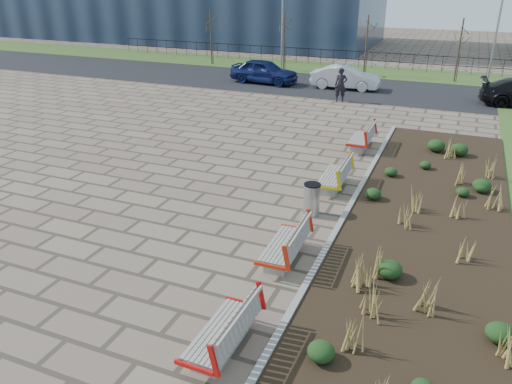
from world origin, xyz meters
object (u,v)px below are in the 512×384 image
at_px(bench_d, 360,137).
at_px(car_blue, 264,71).
at_px(pedestrian, 341,85).
at_px(lamp_west, 282,28).
at_px(bench_a, 221,329).
at_px(bench_b, 283,243).
at_px(car_silver, 345,77).
at_px(lamp_east, 496,37).
at_px(bench_c, 333,174).
at_px(litter_bin, 312,200).

height_order(bench_d, car_blue, car_blue).
height_order(pedestrian, lamp_west, lamp_west).
xyz_separation_m(bench_a, bench_b, (0.00, 3.58, 0.00)).
distance_m(bench_b, car_silver, 20.75).
distance_m(car_blue, lamp_east, 14.48).
bearing_deg(bench_b, bench_c, 88.76).
bearing_deg(pedestrian, car_blue, 139.33).
relative_size(bench_a, pedestrian, 1.12).
bearing_deg(pedestrian, bench_c, -90.16).
bearing_deg(bench_a, lamp_east, 81.22).
relative_size(litter_bin, pedestrian, 0.53).
height_order(car_silver, lamp_east, lamp_east).
distance_m(pedestrian, lamp_east, 11.12).
distance_m(bench_c, lamp_east, 20.59).
relative_size(litter_bin, lamp_east, 0.16).
relative_size(car_silver, lamp_west, 0.70).
bearing_deg(car_blue, litter_bin, -149.24).
bearing_deg(litter_bin, lamp_east, 77.01).
height_order(bench_a, pedestrian, pedestrian).
relative_size(litter_bin, lamp_west, 0.16).
distance_m(pedestrian, car_silver, 3.47).
bearing_deg(bench_d, lamp_west, 120.20).
height_order(bench_b, car_blue, car_blue).
xyz_separation_m(bench_a, litter_bin, (-0.09, 6.36, -0.01)).
bearing_deg(bench_b, car_silver, 97.74).
bearing_deg(lamp_east, bench_d, -108.07).
bearing_deg(car_blue, lamp_east, -66.15).
bearing_deg(car_silver, pedestrian, -172.79).
distance_m(litter_bin, car_blue, 19.33).
xyz_separation_m(pedestrian, lamp_east, (7.70, 7.74, 2.10)).
distance_m(bench_c, car_silver, 15.82).
bearing_deg(pedestrian, car_silver, 86.21).
distance_m(bench_d, lamp_east, 16.32).
bearing_deg(bench_c, lamp_west, 113.49).
distance_m(bench_b, lamp_east, 25.45).
xyz_separation_m(pedestrian, car_blue, (-5.83, 3.09, -0.16)).
bearing_deg(litter_bin, bench_c, 87.81).
xyz_separation_m(litter_bin, pedestrian, (-2.61, 14.30, 0.45)).
bearing_deg(lamp_west, bench_a, -72.42).
distance_m(pedestrian, car_blue, 6.60).
xyz_separation_m(car_silver, lamp_west, (-5.76, 4.33, 2.33)).
bearing_deg(bench_a, car_blue, 110.96).
relative_size(pedestrian, lamp_west, 0.31).
relative_size(bench_b, bench_c, 1.00).
bearing_deg(lamp_east, car_silver, -152.30).
height_order(bench_d, pedestrian, pedestrian).
bearing_deg(car_silver, lamp_east, -64.07).
height_order(bench_a, bench_b, same).
height_order(bench_a, litter_bin, bench_a).
distance_m(bench_d, car_blue, 13.66).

